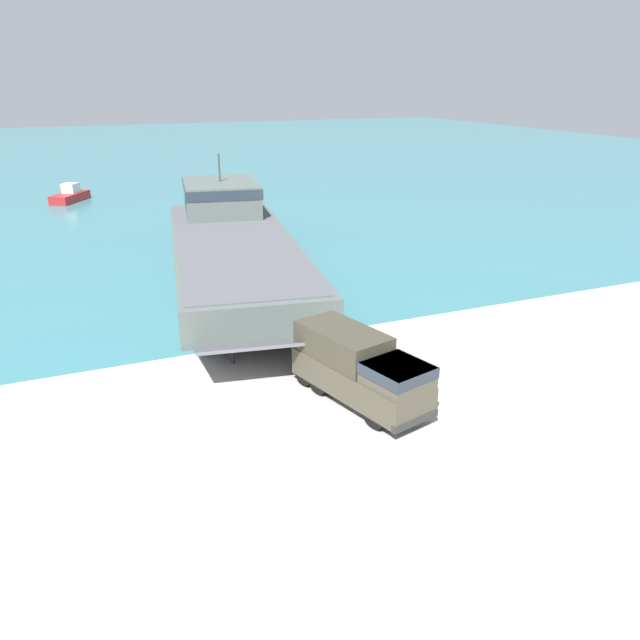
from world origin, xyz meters
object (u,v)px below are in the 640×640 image
object	(u,v)px
mooring_bollard	(233,357)
moored_boat_a	(70,196)
landing_craft	(231,238)
military_truck	(360,368)
soldier_on_ramp	(429,378)

from	to	relation	value
mooring_bollard	moored_boat_a	bearing A→B (deg)	96.14
landing_craft	military_truck	distance (m)	24.81
military_truck	mooring_bollard	xyz separation A→B (m)	(-4.16, 6.05, -1.26)
landing_craft	moored_boat_a	size ratio (longest dim) A/B	6.30
landing_craft	military_truck	world-z (taller)	landing_craft
moored_boat_a	mooring_bollard	size ratio (longest dim) A/B	8.84
military_truck	soldier_on_ramp	distance (m)	3.23
military_truck	soldier_on_ramp	size ratio (longest dim) A/B	4.35
mooring_bollard	military_truck	bearing A→B (deg)	-55.47
military_truck	mooring_bollard	size ratio (longest dim) A/B	11.47
landing_craft	mooring_bollard	size ratio (longest dim) A/B	55.72
military_truck	mooring_bollard	world-z (taller)	military_truck
military_truck	moored_boat_a	xyz separation A→B (m)	(-9.63, 56.91, -0.93)
soldier_on_ramp	moored_boat_a	size ratio (longest dim) A/B	0.30
landing_craft	soldier_on_ramp	xyz separation A→B (m)	(1.99, -25.82, -0.79)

